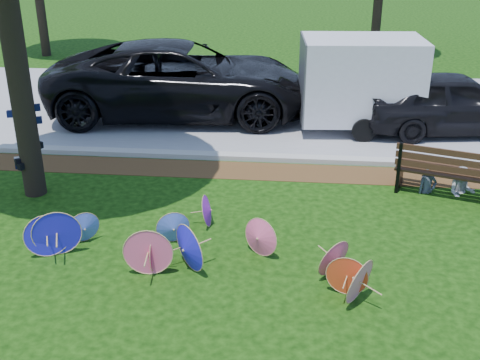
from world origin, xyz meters
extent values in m
plane|color=black|center=(0.00, 0.00, 0.00)|extent=(90.00, 90.00, 0.00)
cube|color=#472D16|center=(0.00, 4.50, 0.01)|extent=(90.00, 1.00, 0.01)
cube|color=#B7B5AD|center=(0.00, 5.20, 0.06)|extent=(90.00, 0.30, 0.12)
cube|color=gray|center=(0.00, 9.35, 0.01)|extent=(90.00, 8.00, 0.01)
cylinder|color=black|center=(-3.86, 2.93, 2.90)|extent=(0.44, 0.44, 5.80)
cone|color=#F65787|center=(0.93, 0.89, 0.34)|extent=(0.64, 0.51, 0.69)
cone|color=#CE411C|center=(2.34, -0.07, 0.33)|extent=(0.66, 0.25, 0.66)
cone|color=purple|center=(-0.07, 1.90, 0.30)|extent=(0.23, 0.61, 0.61)
cone|color=#F65787|center=(-0.80, 0.20, 0.41)|extent=(0.82, 0.20, 0.81)
cone|color=#231EDD|center=(-0.20, 0.32, 0.41)|extent=(0.67, 0.74, 0.83)
cone|color=#4F6EE6|center=(-2.15, 1.03, 0.29)|extent=(0.56, 0.46, 0.59)
cone|color=#231EDD|center=(-2.48, 0.64, 0.42)|extent=(0.84, 0.44, 0.84)
cone|color=#231EDD|center=(-2.64, 0.60, 0.39)|extent=(0.77, 0.45, 0.78)
cone|color=#D72D68|center=(-0.80, 0.33, 0.31)|extent=(0.12, 0.62, 0.62)
cone|color=#F65787|center=(2.18, 0.35, 0.34)|extent=(0.66, 0.67, 0.68)
cone|color=#4F6EE6|center=(-0.59, 1.16, 0.30)|extent=(0.61, 0.35, 0.61)
cone|color=pink|center=(2.45, -0.27, 0.37)|extent=(0.62, 0.77, 0.75)
cone|color=pink|center=(-0.24, 0.59, 0.32)|extent=(0.48, 0.61, 0.64)
imported|color=black|center=(-1.74, 8.40, 1.04)|extent=(7.70, 4.02, 2.07)
imported|color=black|center=(5.54, 7.63, 0.81)|extent=(4.98, 2.55, 1.62)
cube|color=silver|center=(3.13, 7.65, 1.36)|extent=(3.16, 2.13, 2.72)
imported|color=#3E4754|center=(4.25, 3.76, 0.59)|extent=(0.50, 0.42, 1.17)
imported|color=silver|center=(4.95, 3.76, 0.57)|extent=(0.60, 0.50, 1.14)
camera|label=1|loc=(1.45, -7.91, 5.38)|focal=45.00mm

